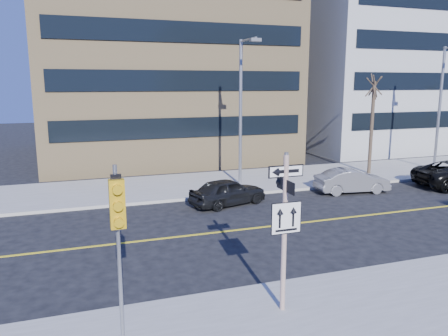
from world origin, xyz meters
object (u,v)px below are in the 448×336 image
object	(u,v)px
sign_pole	(285,224)
traffic_signal	(118,218)
streetlight_a	(242,103)
parked_car_b	(352,181)
streetlight_b	(443,100)
street_tree_west	(374,88)
parked_car_a	(228,192)

from	to	relation	value
sign_pole	traffic_signal	distance (m)	4.05
streetlight_a	parked_car_b	bearing A→B (deg)	-29.40
streetlight_b	street_tree_west	xyz separation A→B (m)	(-5.00, 0.54, 0.77)
parked_car_b	streetlight_b	size ratio (longest dim) A/B	0.49
parked_car_a	street_tree_west	size ratio (longest dim) A/B	0.61
traffic_signal	parked_car_b	distance (m)	17.05
streetlight_b	sign_pole	bearing A→B (deg)	-143.60
traffic_signal	parked_car_a	distance (m)	12.22
sign_pole	traffic_signal	bearing A→B (deg)	-177.89
sign_pole	streetlight_a	distance (m)	14.05
parked_car_b	street_tree_west	distance (m)	7.07
traffic_signal	sign_pole	bearing A→B (deg)	2.11
parked_car_a	streetlight_b	xyz separation A→B (m)	(15.90, 3.09, 4.10)
sign_pole	streetlight_b	distance (m)	22.48
traffic_signal	street_tree_west	size ratio (longest dim) A/B	0.63
traffic_signal	parked_car_a	world-z (taller)	traffic_signal
parked_car_a	streetlight_a	size ratio (longest dim) A/B	0.48
streetlight_a	street_tree_west	bearing A→B (deg)	3.45
streetlight_a	street_tree_west	world-z (taller)	streetlight_a
streetlight_a	streetlight_b	distance (m)	14.00
streetlight_a	street_tree_west	xyz separation A→B (m)	(9.00, 0.54, 0.77)
traffic_signal	parked_car_b	size ratio (longest dim) A/B	1.01
traffic_signal	streetlight_a	size ratio (longest dim) A/B	0.50
streetlight_b	parked_car_a	bearing A→B (deg)	-169.00
sign_pole	streetlight_a	world-z (taller)	streetlight_a
sign_pole	parked_car_a	distance (m)	10.54
parked_car_a	streetlight_a	xyz separation A→B (m)	(1.90, 3.09, 4.10)
parked_car_a	streetlight_a	bearing A→B (deg)	-47.56
streetlight_b	street_tree_west	bearing A→B (deg)	173.80
parked_car_a	parked_car_b	xyz separation A→B (m)	(7.16, 0.13, -0.01)
sign_pole	traffic_signal	world-z (taller)	sign_pole
traffic_signal	streetlight_b	bearing A→B (deg)	31.38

